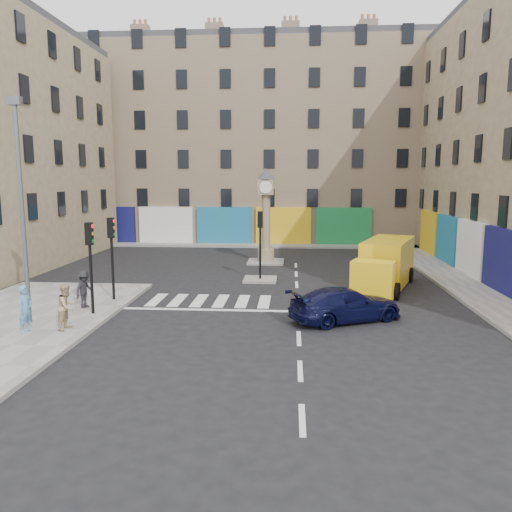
# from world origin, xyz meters

# --- Properties ---
(ground) EXTENTS (120.00, 120.00, 0.00)m
(ground) POSITION_xyz_m (0.00, 0.00, 0.00)
(ground) COLOR black
(ground) RESTS_ON ground
(sidewalk_right) EXTENTS (2.60, 30.00, 0.15)m
(sidewalk_right) POSITION_xyz_m (8.70, 10.00, 0.07)
(sidewalk_right) COLOR gray
(sidewalk_right) RESTS_ON ground
(sidewalk_far) EXTENTS (32.00, 2.40, 0.15)m
(sidewalk_far) POSITION_xyz_m (-4.00, 22.20, 0.07)
(sidewalk_far) COLOR gray
(sidewalk_far) RESTS_ON ground
(island_near) EXTENTS (1.80, 1.80, 0.12)m
(island_near) POSITION_xyz_m (-2.00, 8.00, 0.06)
(island_near) COLOR gray
(island_near) RESTS_ON ground
(island_far) EXTENTS (2.40, 2.40, 0.12)m
(island_far) POSITION_xyz_m (-2.00, 14.00, 0.06)
(island_far) COLOR gray
(island_far) RESTS_ON ground
(building_far) EXTENTS (32.00, 10.00, 17.00)m
(building_far) POSITION_xyz_m (-4.00, 28.00, 8.50)
(building_far) COLOR #806B55
(building_far) RESTS_ON ground
(traffic_light_left_near) EXTENTS (0.28, 0.22, 3.70)m
(traffic_light_left_near) POSITION_xyz_m (-8.30, 0.20, 2.62)
(traffic_light_left_near) COLOR black
(traffic_light_left_near) RESTS_ON sidewalk_left
(traffic_light_left_far) EXTENTS (0.28, 0.22, 3.70)m
(traffic_light_left_far) POSITION_xyz_m (-8.30, 2.60, 2.62)
(traffic_light_left_far) COLOR black
(traffic_light_left_far) RESTS_ON sidewalk_left
(traffic_light_island) EXTENTS (0.28, 0.22, 3.70)m
(traffic_light_island) POSITION_xyz_m (-2.00, 8.00, 2.59)
(traffic_light_island) COLOR black
(traffic_light_island) RESTS_ON island_near
(lamp_post) EXTENTS (0.50, 0.25, 8.30)m
(lamp_post) POSITION_xyz_m (-10.20, -1.20, 4.79)
(lamp_post) COLOR #595B60
(lamp_post) RESTS_ON sidewalk_left
(clock_pillar) EXTENTS (1.20, 1.20, 6.10)m
(clock_pillar) POSITION_xyz_m (-2.00, 14.00, 3.55)
(clock_pillar) COLOR tan
(clock_pillar) RESTS_ON island_far
(navy_sedan) EXTENTS (4.92, 3.68, 1.32)m
(navy_sedan) POSITION_xyz_m (1.85, 0.37, 0.66)
(navy_sedan) COLOR black
(navy_sedan) RESTS_ON ground
(yellow_van) EXTENTS (4.19, 6.91, 2.42)m
(yellow_van) POSITION_xyz_m (4.53, 6.77, 1.20)
(yellow_van) COLOR yellow
(yellow_van) RESTS_ON ground
(pedestrian_blue) EXTENTS (0.53, 0.69, 1.69)m
(pedestrian_blue) POSITION_xyz_m (-9.67, -2.41, 0.99)
(pedestrian_blue) COLOR #4E89B3
(pedestrian_blue) RESTS_ON sidewalk_left
(pedestrian_tan) EXTENTS (0.74, 0.90, 1.67)m
(pedestrian_tan) POSITION_xyz_m (-8.38, -1.93, 0.98)
(pedestrian_tan) COLOR tan
(pedestrian_tan) RESTS_ON sidewalk_left
(pedestrian_dark) EXTENTS (0.86, 1.15, 1.58)m
(pedestrian_dark) POSITION_xyz_m (-8.99, 1.08, 0.94)
(pedestrian_dark) COLOR black
(pedestrian_dark) RESTS_ON sidewalk_left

